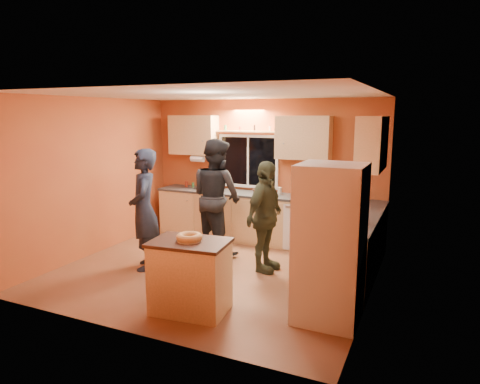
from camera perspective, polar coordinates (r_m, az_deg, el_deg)
The scene contains 14 objects.
ground at distance 6.55m, azimuth -3.44°, elevation -10.50°, with size 4.50×4.50×0.00m, color brown.
room_shell at distance 6.47m, azimuth -0.95°, elevation 4.05°, with size 4.54×4.04×2.61m.
back_counter at distance 7.88m, azimuth 2.38°, elevation -3.43°, with size 4.23×0.62×0.90m.
right_counter at distance 6.26m, azimuth 14.90°, elevation -7.45°, with size 0.62×1.84×0.90m.
refrigerator at distance 4.92m, azimuth 11.89°, elevation -6.77°, with size 0.72×0.70×1.80m, color silver.
island at distance 5.18m, azimuth -6.65°, elevation -11.06°, with size 0.96×0.71×0.87m.
bundt_pastry at distance 5.03m, azimuth -6.77°, elevation -6.01°, with size 0.31×0.31×0.09m, color tan.
person_left at distance 6.59m, azimuth -12.68°, elevation -2.31°, with size 0.67×0.44×1.83m, color black.
person_center at distance 7.16m, azimuth -3.16°, elevation -0.61°, with size 0.94×0.73×1.94m, color black.
person_right at distance 6.35m, azimuth 3.36°, elevation -3.32°, with size 0.97×0.41×1.66m, color #303320.
mixing_bowl at distance 7.77m, azimuth 3.06°, elevation 0.08°, with size 0.36×0.36×0.09m, color black.
utensil_crock at distance 8.26m, azimuth -5.09°, elevation 0.96°, with size 0.14×0.14×0.17m, color beige.
potted_plant at distance 5.98m, azimuth 15.18°, elevation -2.54°, with size 0.24×0.21×0.27m, color gray.
red_box at distance 6.29m, azimuth 15.15°, elevation -2.82°, with size 0.16×0.12×0.07m, color #9C2C18.
Camera 1 is at (2.87, -5.40, 2.33)m, focal length 32.00 mm.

